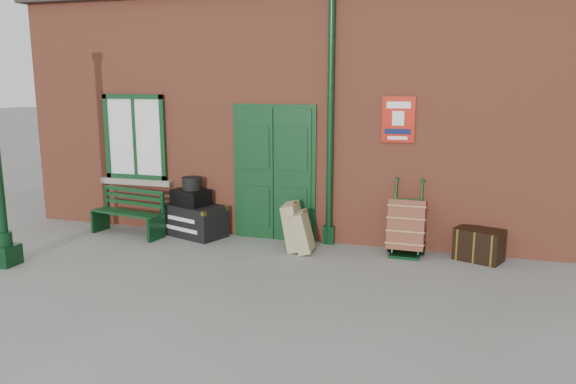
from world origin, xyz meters
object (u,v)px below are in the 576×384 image
at_px(bench, 129,211).
at_px(porter_trolley, 407,226).
at_px(dark_trunk, 479,245).
at_px(houdini_trunk, 194,220).

distance_m(bench, porter_trolley, 4.71).
height_order(bench, dark_trunk, bench).
height_order(bench, houdini_trunk, bench).
distance_m(bench, houdini_trunk, 1.14).
xyz_separation_m(porter_trolley, dark_trunk, (1.07, 0.02, -0.20)).
distance_m(houdini_trunk, dark_trunk, 4.67).
relative_size(houdini_trunk, dark_trunk, 1.63).
relative_size(bench, porter_trolley, 1.21).
xyz_separation_m(houdini_trunk, dark_trunk, (4.67, 0.00, -0.03)).
distance_m(porter_trolley, dark_trunk, 1.09).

